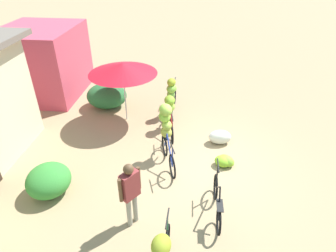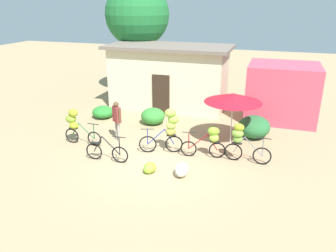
% 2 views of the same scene
% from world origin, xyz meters
% --- Properties ---
extents(ground_plane, '(60.00, 60.00, 0.00)m').
position_xyz_m(ground_plane, '(0.00, 0.00, 0.00)').
color(ground_plane, tan).
extents(building_low, '(6.41, 3.14, 3.27)m').
position_xyz_m(building_low, '(-1.50, 6.60, 1.66)').
color(building_low, beige).
rests_on(building_low, ground).
extents(shop_pink, '(3.20, 2.80, 2.65)m').
position_xyz_m(shop_pink, '(4.23, 6.34, 1.33)').
color(shop_pink, '#D3475D').
rests_on(shop_pink, ground).
extents(tree_behind_building, '(3.72, 3.72, 6.50)m').
position_xyz_m(tree_behind_building, '(-4.13, 8.76, 4.63)').
color(tree_behind_building, brown).
rests_on(tree_behind_building, ground).
extents(hedge_bush_front_left, '(1.06, 1.06, 0.57)m').
position_xyz_m(hedge_bush_front_left, '(-4.01, 3.80, 0.29)').
color(hedge_bush_front_left, '#2B7F2F').
rests_on(hedge_bush_front_left, ground).
extents(hedge_bush_front_right, '(1.12, 1.07, 0.76)m').
position_xyz_m(hedge_bush_front_right, '(-1.36, 3.72, 0.38)').
color(hedge_bush_front_right, '#358633').
rests_on(hedge_bush_front_right, ground).
extents(hedge_bush_mid, '(1.32, 1.50, 0.90)m').
position_xyz_m(hedge_bush_mid, '(3.23, 3.58, 0.45)').
color(hedge_bush_mid, '#286735').
rests_on(hedge_bush_mid, ground).
extents(market_umbrella, '(2.26, 2.26, 2.07)m').
position_xyz_m(market_umbrella, '(2.38, 2.64, 1.89)').
color(market_umbrella, beige).
rests_on(market_umbrella, ground).
extents(bicycle_leftmost, '(1.64, 0.44, 1.46)m').
position_xyz_m(bicycle_leftmost, '(-3.50, 0.64, 0.87)').
color(bicycle_leftmost, black).
rests_on(bicycle_leftmost, ground).
extents(bicycle_near_pile, '(1.64, 0.15, 1.01)m').
position_xyz_m(bicycle_near_pile, '(-1.60, -0.38, 0.35)').
color(bicycle_near_pile, black).
rests_on(bicycle_near_pile, ground).
extents(bicycle_center_loaded, '(1.59, 0.64, 1.74)m').
position_xyz_m(bicycle_center_loaded, '(0.29, 0.99, 1.04)').
color(bicycle_center_loaded, black).
rests_on(bicycle_center_loaded, ground).
extents(bicycle_by_shop, '(1.64, 0.46, 1.19)m').
position_xyz_m(bicycle_by_shop, '(1.83, 1.03, 0.73)').
color(bicycle_by_shop, black).
rests_on(bicycle_by_shop, ground).
extents(bicycle_rightmost, '(1.65, 0.45, 1.42)m').
position_xyz_m(bicycle_rightmost, '(2.94, 1.09, 0.83)').
color(bicycle_rightmost, black).
rests_on(bicycle_rightmost, ground).
extents(banana_pile_on_ground, '(0.55, 0.68, 0.30)m').
position_xyz_m(banana_pile_on_ground, '(0.16, -0.68, 0.15)').
color(banana_pile_on_ground, '#85B92A').
rests_on(banana_pile_on_ground, ground).
extents(produce_sack, '(0.53, 0.75, 0.44)m').
position_xyz_m(produce_sack, '(1.23, -0.58, 0.22)').
color(produce_sack, silver).
rests_on(produce_sack, ground).
extents(person_vendor, '(0.48, 0.40, 1.65)m').
position_xyz_m(person_vendor, '(-2.08, 1.48, 1.01)').
color(person_vendor, gray).
rests_on(person_vendor, ground).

